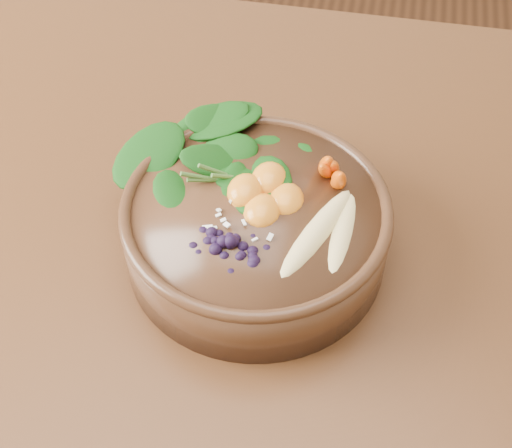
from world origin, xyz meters
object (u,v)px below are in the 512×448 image
Objects in this scene: kale_heap at (246,143)px; banana_halves at (331,223)px; blueberry_pile at (230,233)px; stoneware_bowl at (256,230)px; carrot_cluster at (334,150)px; dining_table at (162,257)px; mandarin_cluster at (266,186)px.

kale_heap is 1.22× the size of banana_halves.
banana_halves is 0.10m from blueberry_pile.
carrot_cluster is at bearing 39.48° from stoneware_bowl.
mandarin_cluster is (0.14, -0.03, 0.18)m from dining_table.
blueberry_pile is at bearing -40.78° from dining_table.
kale_heap reaches higher than blueberry_pile.
kale_heap is at bearing 156.45° from banana_halves.
mandarin_cluster is 0.69× the size of blueberry_pile.
stoneware_bowl is at bearing -18.49° from dining_table.
kale_heap is at bearing 121.39° from mandarin_cluster.
stoneware_bowl is at bearing 76.03° from blueberry_pile.
mandarin_cluster is (0.03, -0.05, -0.01)m from kale_heap.
blueberry_pile is (0.11, -0.10, 0.19)m from dining_table.
kale_heap is at bearing -169.49° from carrot_cluster.
blueberry_pile is (0.01, -0.12, -0.00)m from kale_heap.
stoneware_bowl is 0.08m from blueberry_pile.
mandarin_cluster is at bearing 170.25° from banana_halves.
dining_table is 0.24m from blueberry_pile.
carrot_cluster reaches higher than mandarin_cluster.
dining_table is at bearing -159.07° from carrot_cluster.
kale_heap is 2.07× the size of mandarin_cluster.
mandarin_cluster is (0.01, 0.02, 0.05)m from stoneware_bowl.
kale_heap is 0.06m from mandarin_cluster.
carrot_cluster is (0.20, 0.01, 0.21)m from dining_table.
dining_table is at bearing 179.97° from banana_halves.
carrot_cluster is at bearing -6.32° from kale_heap.
banana_halves is 0.08m from mandarin_cluster.
carrot_cluster is 0.51× the size of banana_halves.
kale_heap is 1.42× the size of blueberry_pile.
carrot_cluster is at bearing 53.62° from blueberry_pile.
carrot_cluster is 0.08m from mandarin_cluster.
dining_table is 0.19m from stoneware_bowl.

